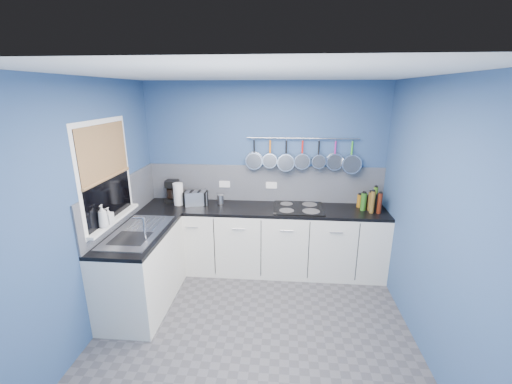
# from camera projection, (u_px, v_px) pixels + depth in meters

# --- Properties ---
(floor) EXTENTS (3.20, 3.00, 0.02)m
(floor) POSITION_uv_depth(u_px,v_px,m) (255.00, 328.00, 3.45)
(floor) COLOR #47474C
(floor) RESTS_ON ground
(ceiling) EXTENTS (3.20, 3.00, 0.02)m
(ceiling) POSITION_uv_depth(u_px,v_px,m) (254.00, 73.00, 2.72)
(ceiling) COLOR white
(ceiling) RESTS_ON ground
(wall_back) EXTENTS (3.20, 0.02, 2.50)m
(wall_back) POSITION_uv_depth(u_px,v_px,m) (264.00, 176.00, 4.52)
(wall_back) COLOR #2F4B79
(wall_back) RESTS_ON ground
(wall_front) EXTENTS (3.20, 0.02, 2.50)m
(wall_front) POSITION_uv_depth(u_px,v_px,m) (227.00, 324.00, 1.64)
(wall_front) COLOR #2F4B79
(wall_front) RESTS_ON ground
(wall_left) EXTENTS (0.02, 3.00, 2.50)m
(wall_left) POSITION_uv_depth(u_px,v_px,m) (91.00, 210.00, 3.22)
(wall_left) COLOR #2F4B79
(wall_left) RESTS_ON ground
(wall_right) EXTENTS (0.02, 3.00, 2.50)m
(wall_right) POSITION_uv_depth(u_px,v_px,m) (433.00, 221.00, 2.95)
(wall_right) COLOR #2F4B79
(wall_right) RESTS_ON ground
(backsplash_back) EXTENTS (3.20, 0.02, 0.50)m
(backsplash_back) POSITION_uv_depth(u_px,v_px,m) (264.00, 183.00, 4.53)
(backsplash_back) COLOR slate
(backsplash_back) RESTS_ON wall_back
(backsplash_left) EXTENTS (0.02, 1.80, 0.50)m
(backsplash_left) POSITION_uv_depth(u_px,v_px,m) (123.00, 201.00, 3.81)
(backsplash_left) COLOR slate
(backsplash_left) RESTS_ON wall_left
(cabinet_run_back) EXTENTS (3.20, 0.60, 0.86)m
(cabinet_run_back) POSITION_uv_depth(u_px,v_px,m) (263.00, 240.00, 4.47)
(cabinet_run_back) COLOR silver
(cabinet_run_back) RESTS_ON ground
(worktop_back) EXTENTS (3.20, 0.60, 0.04)m
(worktop_back) POSITION_uv_depth(u_px,v_px,m) (263.00, 209.00, 4.34)
(worktop_back) COLOR black
(worktop_back) RESTS_ON cabinet_run_back
(cabinet_run_left) EXTENTS (0.60, 1.20, 0.86)m
(cabinet_run_left) POSITION_uv_depth(u_px,v_px,m) (142.00, 270.00, 3.72)
(cabinet_run_left) COLOR silver
(cabinet_run_left) RESTS_ON ground
(worktop_left) EXTENTS (0.60, 1.20, 0.04)m
(worktop_left) POSITION_uv_depth(u_px,v_px,m) (138.00, 234.00, 3.58)
(worktop_left) COLOR black
(worktop_left) RESTS_ON cabinet_run_left
(window_frame) EXTENTS (0.01, 1.00, 1.10)m
(window_frame) POSITION_uv_depth(u_px,v_px,m) (106.00, 173.00, 3.41)
(window_frame) COLOR white
(window_frame) RESTS_ON wall_left
(window_glass) EXTENTS (0.01, 0.90, 1.00)m
(window_glass) POSITION_uv_depth(u_px,v_px,m) (106.00, 173.00, 3.41)
(window_glass) COLOR black
(window_glass) RESTS_ON wall_left
(bamboo_blind) EXTENTS (0.01, 0.90, 0.55)m
(bamboo_blind) POSITION_uv_depth(u_px,v_px,m) (104.00, 152.00, 3.34)
(bamboo_blind) COLOR olive
(bamboo_blind) RESTS_ON wall_left
(window_sill) EXTENTS (0.10, 0.98, 0.03)m
(window_sill) POSITION_uv_depth(u_px,v_px,m) (114.00, 220.00, 3.56)
(window_sill) COLOR white
(window_sill) RESTS_ON wall_left
(sink_unit) EXTENTS (0.50, 0.95, 0.01)m
(sink_unit) POSITION_uv_depth(u_px,v_px,m) (138.00, 232.00, 3.58)
(sink_unit) COLOR silver
(sink_unit) RESTS_ON worktop_left
(mixer_tap) EXTENTS (0.12, 0.08, 0.26)m
(mixer_tap) POSITION_uv_depth(u_px,v_px,m) (144.00, 228.00, 3.36)
(mixer_tap) COLOR silver
(mixer_tap) RESTS_ON worktop_left
(socket_left) EXTENTS (0.15, 0.01, 0.09)m
(socket_left) POSITION_uv_depth(u_px,v_px,m) (225.00, 184.00, 4.57)
(socket_left) COLOR white
(socket_left) RESTS_ON backsplash_back
(socket_right) EXTENTS (0.15, 0.01, 0.09)m
(socket_right) POSITION_uv_depth(u_px,v_px,m) (271.00, 185.00, 4.52)
(socket_right) COLOR white
(socket_right) RESTS_ON backsplash_back
(pot_rail) EXTENTS (1.45, 0.02, 0.02)m
(pot_rail) POSITION_uv_depth(u_px,v_px,m) (303.00, 138.00, 4.27)
(pot_rail) COLOR silver
(pot_rail) RESTS_ON wall_back
(soap_bottle_a) EXTENTS (0.11, 0.11, 0.24)m
(soap_bottle_a) POSITION_uv_depth(u_px,v_px,m) (103.00, 216.00, 3.29)
(soap_bottle_a) COLOR white
(soap_bottle_a) RESTS_ON window_sill
(soap_bottle_b) EXTENTS (0.09, 0.09, 0.17)m
(soap_bottle_b) POSITION_uv_depth(u_px,v_px,m) (108.00, 216.00, 3.40)
(soap_bottle_b) COLOR white
(soap_bottle_b) RESTS_ON window_sill
(paper_towel) EXTENTS (0.16, 0.16, 0.30)m
(paper_towel) POSITION_uv_depth(u_px,v_px,m) (178.00, 194.00, 4.40)
(paper_towel) COLOR white
(paper_towel) RESTS_ON worktop_back
(coffee_maker) EXTENTS (0.17, 0.19, 0.30)m
(coffee_maker) POSITION_uv_depth(u_px,v_px,m) (172.00, 191.00, 4.52)
(coffee_maker) COLOR black
(coffee_maker) RESTS_ON worktop_back
(toaster) EXTENTS (0.32, 0.24, 0.18)m
(toaster) POSITION_uv_depth(u_px,v_px,m) (196.00, 198.00, 4.41)
(toaster) COLOR silver
(toaster) RESTS_ON worktop_back
(canister) EXTENTS (0.10, 0.10, 0.12)m
(canister) POSITION_uv_depth(u_px,v_px,m) (221.00, 199.00, 4.47)
(canister) COLOR silver
(canister) RESTS_ON worktop_back
(hob) EXTENTS (0.64, 0.56, 0.01)m
(hob) POSITION_uv_depth(u_px,v_px,m) (298.00, 208.00, 4.30)
(hob) COLOR black
(hob) RESTS_ON worktop_back
(pan_0) EXTENTS (0.23, 0.06, 0.42)m
(pan_0) POSITION_uv_depth(u_px,v_px,m) (254.00, 154.00, 4.37)
(pan_0) COLOR silver
(pan_0) RESTS_ON pot_rail
(pan_1) EXTENTS (0.20, 0.10, 0.39)m
(pan_1) POSITION_uv_depth(u_px,v_px,m) (270.00, 153.00, 4.35)
(pan_1) COLOR silver
(pan_1) RESTS_ON pot_rail
(pan_2) EXTENTS (0.23, 0.13, 0.42)m
(pan_2) POSITION_uv_depth(u_px,v_px,m) (286.00, 154.00, 4.34)
(pan_2) COLOR silver
(pan_2) RESTS_ON pot_rail
(pan_3) EXTENTS (0.21, 0.08, 0.40)m
(pan_3) POSITION_uv_depth(u_px,v_px,m) (302.00, 154.00, 4.32)
(pan_3) COLOR silver
(pan_3) RESTS_ON pot_rail
(pan_4) EXTENTS (0.19, 0.13, 0.38)m
(pan_4) POSITION_uv_depth(u_px,v_px,m) (319.00, 153.00, 4.30)
(pan_4) COLOR silver
(pan_4) RESTS_ON pot_rail
(pan_5) EXTENTS (0.22, 0.06, 0.41)m
(pan_5) POSITION_uv_depth(u_px,v_px,m) (335.00, 155.00, 4.29)
(pan_5) COLOR silver
(pan_5) RESTS_ON pot_rail
(pan_6) EXTENTS (0.25, 0.10, 0.44)m
(pan_6) POSITION_uv_depth(u_px,v_px,m) (351.00, 156.00, 4.27)
(pan_6) COLOR silver
(pan_6) RESTS_ON pot_rail
(condiment_0) EXTENTS (0.05, 0.05, 0.28)m
(condiment_0) POSITION_uv_depth(u_px,v_px,m) (375.00, 198.00, 4.28)
(condiment_0) COLOR #3F721E
(condiment_0) RESTS_ON worktop_back
(condiment_1) EXTENTS (0.05, 0.05, 0.16)m
(condiment_1) POSITION_uv_depth(u_px,v_px,m) (367.00, 202.00, 4.30)
(condiment_1) COLOR black
(condiment_1) RESTS_ON worktop_back
(condiment_2) EXTENTS (0.06, 0.06, 0.17)m
(condiment_2) POSITION_uv_depth(u_px,v_px,m) (359.00, 201.00, 4.33)
(condiment_2) COLOR #8C5914
(condiment_2) RESTS_ON worktop_back
(condiment_3) EXTENTS (0.07, 0.07, 0.21)m
(condiment_3) POSITION_uv_depth(u_px,v_px,m) (378.00, 203.00, 4.19)
(condiment_3) COLOR black
(condiment_3) RESTS_ON worktop_back
(condiment_4) EXTENTS (0.06, 0.06, 0.24)m
(condiment_4) POSITION_uv_depth(u_px,v_px,m) (370.00, 201.00, 4.20)
(condiment_4) COLOR brown
(condiment_4) RESTS_ON worktop_back
(condiment_5) EXTENTS (0.07, 0.07, 0.23)m
(condiment_5) POSITION_uv_depth(u_px,v_px,m) (364.00, 202.00, 4.20)
(condiment_5) COLOR #265919
(condiment_5) RESTS_ON worktop_back
(condiment_6) EXTENTS (0.05, 0.05, 0.26)m
(condiment_6) POSITION_uv_depth(u_px,v_px,m) (380.00, 203.00, 4.10)
(condiment_6) COLOR #4C190C
(condiment_6) RESTS_ON worktop_back
(condiment_7) EXTENTS (0.05, 0.05, 0.28)m
(condiment_7) POSITION_uv_depth(u_px,v_px,m) (372.00, 202.00, 4.10)
(condiment_7) COLOR brown
(condiment_7) RESTS_ON worktop_back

